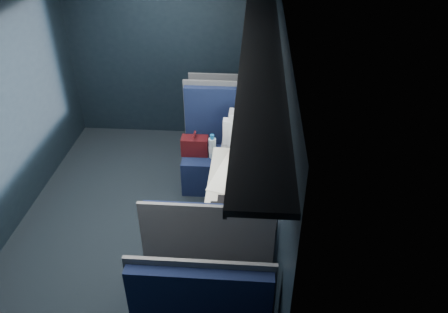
# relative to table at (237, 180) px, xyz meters

# --- Properties ---
(ground) EXTENTS (2.80, 4.20, 0.01)m
(ground) POSITION_rel_table_xyz_m (-1.03, 0.00, -0.67)
(ground) COLOR black
(room_shell) EXTENTS (3.00, 4.40, 2.40)m
(room_shell) POSITION_rel_table_xyz_m (-1.01, 0.00, 0.81)
(room_shell) COLOR black
(room_shell) RESTS_ON ground
(table) EXTENTS (0.62, 1.00, 0.74)m
(table) POSITION_rel_table_xyz_m (0.00, 0.00, 0.00)
(table) COLOR #54565E
(table) RESTS_ON ground
(seat_bay_near) EXTENTS (1.04, 0.62, 1.26)m
(seat_bay_near) POSITION_rel_table_xyz_m (-0.20, 0.87, -0.24)
(seat_bay_near) COLOR black
(seat_bay_near) RESTS_ON ground
(seat_bay_far) EXTENTS (1.04, 0.62, 1.26)m
(seat_bay_far) POSITION_rel_table_xyz_m (-0.18, -0.87, -0.25)
(seat_bay_far) COLOR black
(seat_bay_far) RESTS_ON ground
(seat_row_front) EXTENTS (1.04, 0.51, 1.16)m
(seat_row_front) POSITION_rel_table_xyz_m (-0.18, 1.80, -0.25)
(seat_row_front) COLOR black
(seat_row_front) RESTS_ON ground
(man) EXTENTS (0.53, 0.56, 1.32)m
(man) POSITION_rel_table_xyz_m (0.07, 0.70, 0.06)
(man) COLOR black
(man) RESTS_ON ground
(woman) EXTENTS (0.53, 0.56, 1.32)m
(woman) POSITION_rel_table_xyz_m (0.07, -0.71, 0.06)
(woman) COLOR black
(woman) RESTS_ON ground
(papers) EXTENTS (0.66, 0.82, 0.01)m
(papers) POSITION_rel_table_xyz_m (0.04, 0.00, 0.08)
(papers) COLOR white
(papers) RESTS_ON table
(laptop) EXTENTS (0.32, 0.37, 0.24)m
(laptop) POSITION_rel_table_xyz_m (0.17, 0.14, 0.14)
(laptop) COLOR silver
(laptop) RESTS_ON table
(bottle_small) EXTENTS (0.07, 0.07, 0.24)m
(bottle_small) POSITION_rel_table_xyz_m (0.30, 0.20, 0.18)
(bottle_small) COLOR silver
(bottle_small) RESTS_ON table
(cup) EXTENTS (0.08, 0.08, 0.10)m
(cup) POSITION_rel_table_xyz_m (0.23, 0.44, 0.13)
(cup) COLOR white
(cup) RESTS_ON table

